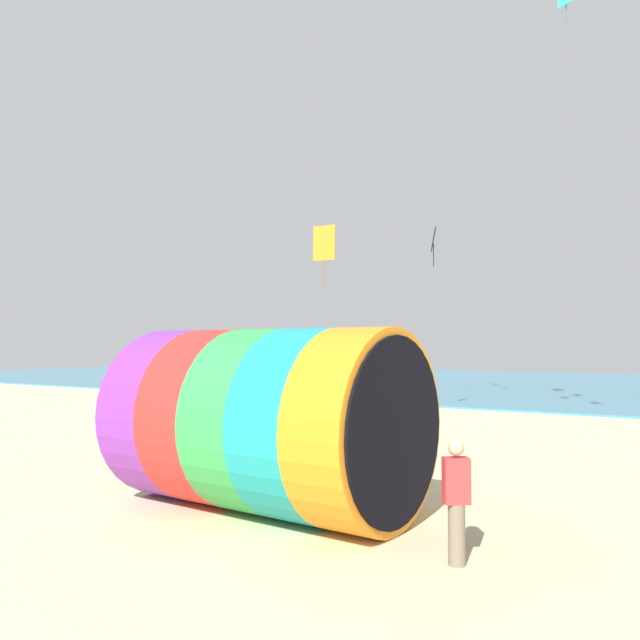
{
  "coord_description": "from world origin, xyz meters",
  "views": [
    {
      "loc": [
        6.0,
        -9.31,
        3.07
      ],
      "look_at": [
        -0.86,
        2.09,
        3.58
      ],
      "focal_mm": 35.0,
      "sensor_mm": 36.0,
      "label": 1
    }
  ],
  "objects": [
    {
      "name": "giant_inflatable_tube",
      "position": [
        -0.84,
        0.09,
        1.68
      ],
      "size": [
        5.75,
        3.72,
        3.35
      ],
      "color": "purple",
      "rests_on": "ground"
    },
    {
      "name": "sea",
      "position": [
        0.0,
        39.31,
        0.05
      ],
      "size": [
        120.0,
        40.0,
        0.1
      ],
      "primitive_type": "cube",
      "color": "teal",
      "rests_on": "ground"
    },
    {
      "name": "kite_handler",
      "position": [
        3.11,
        -0.81,
        0.89
      ],
      "size": [
        0.42,
        0.39,
        1.73
      ],
      "color": "#726651",
      "rests_on": "ground"
    },
    {
      "name": "kite_orange_diamond",
      "position": [
        -4.59,
        8.55,
        6.43
      ],
      "size": [
        0.81,
        0.13,
        1.99
      ],
      "color": "orange"
    },
    {
      "name": "ground_plane",
      "position": [
        0.0,
        0.0,
        0.0
      ],
      "size": [
        120.0,
        120.0,
        0.0
      ],
      "primitive_type": "plane",
      "color": "#CCBA8C"
    },
    {
      "name": "kite_black_diamond",
      "position": [
        -3.18,
        15.05,
        7.37
      ],
      "size": [
        0.42,
        0.69,
        1.62
      ],
      "color": "black"
    }
  ]
}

